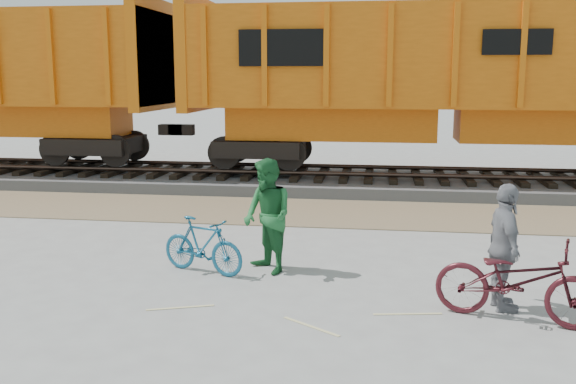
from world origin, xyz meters
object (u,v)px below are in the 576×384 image
person_man (268,216)px  bicycle_teal (203,245)px  hopper_car_center (448,78)px  bicycle_maroon (517,281)px  person_woman (505,247)px

person_man → bicycle_teal: bearing=-119.2°
hopper_car_center → bicycle_teal: bearing=-118.3°
hopper_car_center → bicycle_maroon: 9.95m
bicycle_maroon → hopper_car_center: bearing=16.6°
person_man → person_woman: person_man is taller
bicycle_teal → person_woman: size_ratio=0.87×
bicycle_teal → person_man: (1.00, 0.20, 0.45)m
bicycle_teal → bicycle_maroon: (4.45, -1.39, 0.09)m
hopper_car_center → bicycle_teal: 9.71m
person_woman → bicycle_maroon: bearing=-172.2°
hopper_car_center → person_man: size_ratio=7.78×
bicycle_teal → person_man: person_man is taller
bicycle_maroon → person_woman: (-0.10, 0.40, 0.32)m
bicycle_maroon → person_man: 3.82m
bicycle_teal → person_man: size_ratio=0.82×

